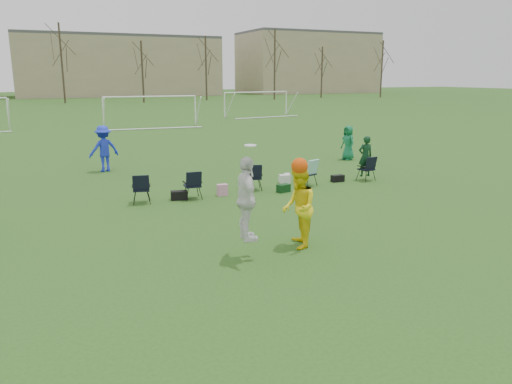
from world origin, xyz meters
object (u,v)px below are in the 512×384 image
fielder_green_far (348,143)px  goal_right (257,97)px  center_contest (279,203)px  fielder_blue (104,149)px  goal_mid (150,103)px

fielder_green_far → goal_right: bearing=160.0°
fielder_green_far → center_contest: size_ratio=0.64×
fielder_blue → fielder_green_far: bearing=158.6°
fielder_green_far → goal_mid: bearing=-170.6°
goal_mid → goal_right: size_ratio=1.01×
fielder_blue → goal_right: goal_right is taller
center_contest → goal_mid: bearing=83.0°
center_contest → fielder_green_far: bearing=49.0°
goal_mid → fielder_green_far: bearing=-71.1°
fielder_blue → goal_right: 30.19m
fielder_blue → center_contest: bearing=88.2°
fielder_green_far → goal_right: (6.70, 25.89, 1.09)m
fielder_green_far → goal_right: 26.76m
goal_mid → goal_right: same height
fielder_green_far → center_contest: 13.75m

